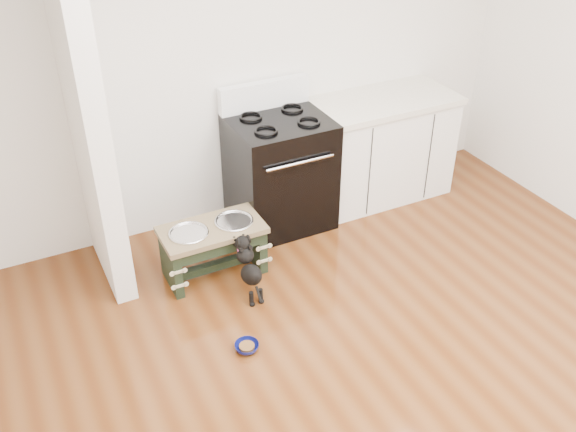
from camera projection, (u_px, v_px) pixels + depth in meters
The scene contains 8 objects.
ground at pixel (404, 414), 3.72m from camera, with size 5.00×5.00×0.00m, color #4F260E.
room_shell at pixel (441, 169), 2.84m from camera, with size 5.00×5.00×5.00m.
partition_wall at pixel (84, 104), 4.12m from camera, with size 0.15×0.80×2.70m, color silver.
oven_range at pixel (280, 171), 5.17m from camera, with size 0.76×0.69×1.14m.
cabinet_run at pixel (380, 148), 5.57m from camera, with size 1.24×0.64×0.91m.
dog_feeder at pixel (213, 241), 4.67m from camera, with size 0.75×0.40×0.43m.
puppy at pixel (249, 267), 4.48m from camera, with size 0.13×0.38×0.45m.
floor_bowl at pixel (247, 347), 4.14m from camera, with size 0.21×0.21×0.05m.
Camera 1 is at (-1.72, -1.92, 3.00)m, focal length 40.00 mm.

